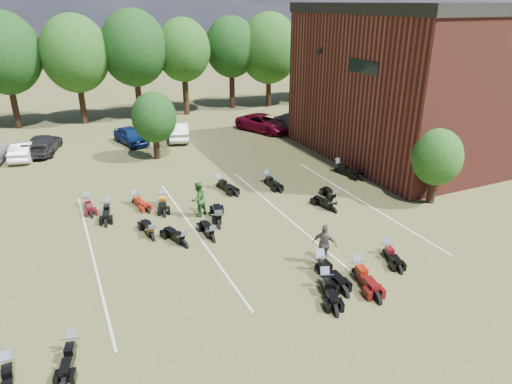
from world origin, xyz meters
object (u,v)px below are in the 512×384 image
person_grey (325,244)px  motorcycle_3 (324,288)px  person_green (198,199)px  motorcycle_14 (88,206)px  car_4 (131,136)px  motorcycle_0 (73,352)px

person_grey → motorcycle_3: person_grey is taller
person_green → motorcycle_3: (2.54, -8.59, -0.98)m
motorcycle_3 → motorcycle_14: 14.75m
car_4 → motorcycle_0: size_ratio=1.94×
car_4 → person_green: person_green is taller
motorcycle_0 → person_green: bearing=63.1°
motorcycle_0 → person_grey: bearing=21.0°
person_green → motorcycle_0: 10.91m
person_green → person_grey: size_ratio=1.06×
person_grey → motorcycle_14: (-8.93, 10.75, -0.93)m
person_green → motorcycle_14: bearing=-63.7°
person_grey → motorcycle_14: person_grey is taller
car_4 → person_grey: person_grey is taller
motorcycle_3 → person_grey: bearing=77.4°
motorcycle_14 → motorcycle_0: bearing=-99.5°
motorcycle_0 → motorcycle_14: motorcycle_14 is taller
person_green → motorcycle_14: 6.69m
car_4 → person_grey: (4.36, -22.14, 0.24)m
car_4 → motorcycle_0: bearing=-119.6°
person_green → motorcycle_3: person_green is taller
car_4 → motorcycle_3: (3.34, -23.84, -0.69)m
person_green → person_grey: person_green is taller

